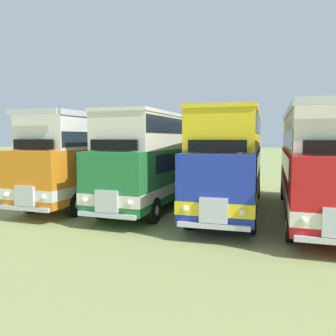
% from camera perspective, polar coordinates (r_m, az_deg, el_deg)
% --- Properties ---
extents(bus_first_in_row, '(2.65, 10.81, 4.52)m').
position_cam_1_polar(bus_first_in_row, '(18.64, -11.93, 1.94)').
color(bus_first_in_row, orange).
rests_on(bus_first_in_row, ground).
extents(bus_second_in_row, '(2.62, 10.15, 4.49)m').
position_cam_1_polar(bus_second_in_row, '(16.78, -1.78, 2.07)').
color(bus_second_in_row, '#237538').
rests_on(bus_second_in_row, ground).
extents(bus_third_in_row, '(3.10, 11.00, 4.49)m').
position_cam_1_polar(bus_third_in_row, '(16.00, 10.60, 1.85)').
color(bus_third_in_row, '#1E339E').
rests_on(bus_third_in_row, ground).
extents(bus_fourth_in_row, '(2.87, 11.46, 4.52)m').
position_cam_1_polar(bus_fourth_in_row, '(15.67, 23.70, 1.03)').
color(bus_fourth_in_row, red).
rests_on(bus_fourth_in_row, ground).
extents(rope_fence_line, '(31.44, 0.08, 1.05)m').
position_cam_1_polar(rope_fence_line, '(28.82, 25.09, -0.62)').
color(rope_fence_line, '#8C704C').
rests_on(rope_fence_line, ground).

